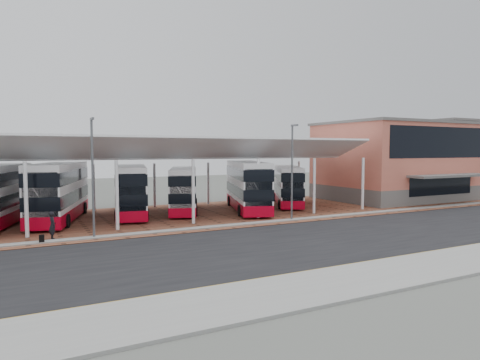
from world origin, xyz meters
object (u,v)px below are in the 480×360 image
(bus_5, at_px, (288,186))
(pedestrian, at_px, (52,225))
(bus_2, at_px, (131,191))
(bus_3, at_px, (184,190))
(terminal, at_px, (399,161))
(bus_1, at_px, (59,192))
(bus_4, at_px, (247,186))

(bus_5, relative_size, pedestrian, 5.38)
(bus_2, relative_size, bus_3, 1.09)
(terminal, relative_size, bus_3, 1.79)
(bus_2, bearing_deg, bus_5, 11.15)
(bus_1, relative_size, bus_3, 1.16)
(bus_3, distance_m, bus_4, 6.19)
(bus_2, xyz_separation_m, bus_5, (16.67, -0.47, -0.18))
(bus_1, relative_size, bus_4, 1.02)
(bus_1, relative_size, pedestrian, 6.48)
(pedestrian, bearing_deg, terminal, -92.00)
(bus_5, bearing_deg, terminal, 24.52)
(bus_1, distance_m, bus_5, 22.72)
(terminal, xyz_separation_m, bus_4, (-21.58, -0.84, -2.23))
(bus_1, xyz_separation_m, bus_5, (22.71, -0.15, -0.34))
(bus_4, distance_m, bus_5, 6.13)
(bus_3, relative_size, bus_4, 0.87)
(bus_1, height_order, bus_5, bus_1)
(bus_3, height_order, bus_5, bus_3)
(bus_2, distance_m, bus_5, 16.68)
(bus_1, xyz_separation_m, pedestrian, (-1.08, -7.96, -1.47))
(bus_5, height_order, pedestrian, bus_5)
(terminal, distance_m, bus_5, 15.94)
(bus_2, height_order, bus_4, bus_4)
(bus_2, bearing_deg, bus_4, 1.15)
(terminal, relative_size, bus_1, 1.54)
(bus_2, relative_size, bus_4, 0.95)
(bus_2, height_order, bus_3, bus_2)
(bus_4, bearing_deg, bus_2, -172.98)
(bus_1, height_order, bus_3, bus_1)
(terminal, height_order, pedestrian, terminal)
(pedestrian, bearing_deg, bus_2, -52.63)
(terminal, xyz_separation_m, bus_2, (-32.38, 1.38, -2.36))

